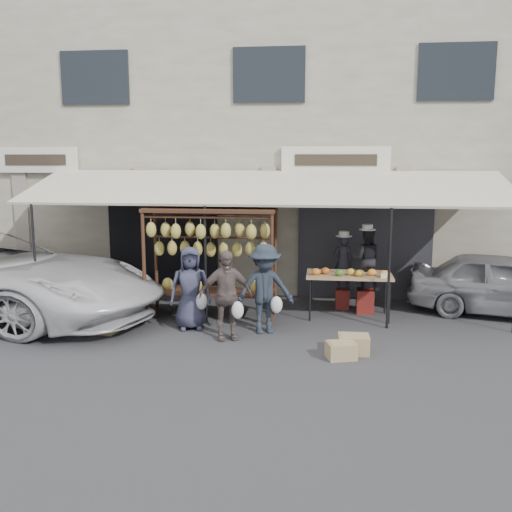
# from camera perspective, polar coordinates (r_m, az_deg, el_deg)

# --- Properties ---
(ground_plane) EXTENTS (90.00, 90.00, 0.00)m
(ground_plane) POSITION_cam_1_polar(r_m,az_deg,el_deg) (10.14, -0.71, -8.63)
(ground_plane) COLOR #2D2D30
(shophouse) EXTENTS (24.00, 6.15, 7.30)m
(shophouse) POSITION_cam_1_polar(r_m,az_deg,el_deg) (16.08, 2.33, 11.41)
(shophouse) COLOR #BAB19C
(shophouse) RESTS_ON ground_plane
(awning) EXTENTS (10.00, 2.35, 2.92)m
(awning) POSITION_cam_1_polar(r_m,az_deg,el_deg) (11.89, 0.74, 6.78)
(awning) COLOR #BCBAA1
(awning) RESTS_ON ground_plane
(banana_rack) EXTENTS (2.60, 0.90, 2.24)m
(banana_rack) POSITION_cam_1_polar(r_m,az_deg,el_deg) (11.26, -4.61, 1.44)
(banana_rack) COLOR #3E2114
(banana_rack) RESTS_ON ground_plane
(produce_table) EXTENTS (1.70, 0.90, 1.04)m
(produce_table) POSITION_cam_1_polar(r_m,az_deg,el_deg) (11.57, 9.30, -1.94)
(produce_table) COLOR #9A7D57
(produce_table) RESTS_ON ground_plane
(vendor_left) EXTENTS (0.48, 0.36, 1.18)m
(vendor_left) POSITION_cam_1_polar(r_m,az_deg,el_deg) (12.27, 8.72, -0.62)
(vendor_left) COLOR #21212A
(vendor_left) RESTS_ON stool_left
(vendor_right) EXTENTS (0.68, 0.56, 1.29)m
(vendor_right) POSITION_cam_1_polar(r_m,az_deg,el_deg) (11.95, 10.98, -0.31)
(vendor_right) COLOR black
(vendor_right) RESTS_ON stool_right
(customer_left) EXTENTS (0.87, 0.68, 1.57)m
(customer_left) POSITION_cam_1_polar(r_m,az_deg,el_deg) (10.78, -6.59, -3.21)
(customer_left) COLOR #313247
(customer_left) RESTS_ON ground_plane
(customer_mid) EXTENTS (1.02, 0.68, 1.61)m
(customer_mid) POSITION_cam_1_polar(r_m,az_deg,el_deg) (10.13, -3.05, -3.92)
(customer_mid) COLOR #5E504C
(customer_mid) RESTS_ON ground_plane
(customer_right) EXTENTS (1.21, 0.92, 1.66)m
(customer_right) POSITION_cam_1_polar(r_m,az_deg,el_deg) (10.46, 0.89, -3.32)
(customer_right) COLOR #222A34
(customer_right) RESTS_ON ground_plane
(stool_left) EXTENTS (0.33, 0.33, 0.41)m
(stool_left) POSITION_cam_1_polar(r_m,az_deg,el_deg) (12.44, 8.63, -4.23)
(stool_left) COLOR maroon
(stool_left) RESTS_ON ground_plane
(stool_right) EXTENTS (0.39, 0.39, 0.50)m
(stool_right) POSITION_cam_1_polar(r_m,az_deg,el_deg) (12.14, 10.84, -4.46)
(stool_right) COLOR maroon
(stool_right) RESTS_ON ground_plane
(crate_near_a) EXTENTS (0.53, 0.46, 0.27)m
(crate_near_a) POSITION_cam_1_polar(r_m,az_deg,el_deg) (9.42, 8.52, -9.34)
(crate_near_a) COLOR tan
(crate_near_a) RESTS_ON ground_plane
(crate_near_b) EXTENTS (0.51, 0.39, 0.30)m
(crate_near_b) POSITION_cam_1_polar(r_m,az_deg,el_deg) (9.70, 9.74, -8.69)
(crate_near_b) COLOR tan
(crate_near_b) RESTS_ON ground_plane
(crate_far) EXTENTS (0.55, 0.46, 0.29)m
(crate_far) POSITION_cam_1_polar(r_m,az_deg,el_deg) (11.02, -14.92, -6.65)
(crate_far) COLOR tan
(crate_far) RESTS_ON ground_plane
(sedan) EXTENTS (4.07, 2.44, 1.30)m
(sedan) POSITION_cam_1_polar(r_m,az_deg,el_deg) (12.73, 23.70, -2.60)
(sedan) COLOR gray
(sedan) RESTS_ON ground_plane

